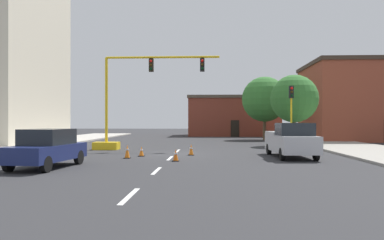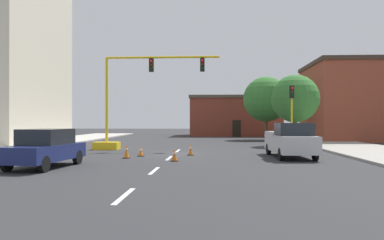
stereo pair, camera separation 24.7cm
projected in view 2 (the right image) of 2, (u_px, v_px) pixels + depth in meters
name	position (u px, v px, depth m)	size (l,w,h in m)	color
ground_plane	(174.00, 154.00, 24.85)	(160.00, 160.00, 0.00)	#2D2D30
sidewalk_left	(32.00, 144.00, 33.56)	(6.00, 56.00, 0.14)	#B2ADA3
sidewalk_right	(343.00, 145.00, 32.11)	(6.00, 56.00, 0.14)	#9E998E
lane_stripe_seg_0	(124.00, 196.00, 10.87)	(0.16, 2.40, 0.01)	silver
lane_stripe_seg_1	(154.00, 171.00, 16.36)	(0.16, 2.40, 0.01)	silver
lane_stripe_seg_2	(169.00, 158.00, 21.85)	(0.16, 2.40, 0.01)	silver
lane_stripe_seg_3	(178.00, 151.00, 27.34)	(0.16, 2.40, 0.01)	silver
building_brick_center	(235.00, 116.00, 55.72)	(12.68, 9.36, 5.58)	brown
building_row_right	(369.00, 102.00, 42.25)	(13.05, 10.87, 8.42)	brown
traffic_signal_gantry	(123.00, 119.00, 28.46)	(9.18, 1.20, 6.83)	yellow
traffic_light_pole_right	(292.00, 102.00, 29.69)	(0.32, 0.47, 4.80)	yellow
tree_right_far	(266.00, 99.00, 43.25)	(5.04, 5.04, 7.05)	brown
tree_right_mid	(295.00, 99.00, 32.70)	(4.03, 4.03, 6.01)	brown
pickup_truck_silver	(290.00, 141.00, 22.30)	(2.21, 5.48, 1.99)	#BCBCC1
sedan_navy_near_left	(45.00, 148.00, 17.47)	(2.30, 4.66, 1.74)	navy
traffic_cone_roadside_a	(174.00, 155.00, 20.21)	(0.36, 0.36, 0.63)	black
traffic_cone_roadside_b	(191.00, 150.00, 23.74)	(0.36, 0.36, 0.70)	black
traffic_cone_roadside_c	(141.00, 151.00, 23.06)	(0.36, 0.36, 0.60)	black
traffic_cone_roadside_d	(126.00, 151.00, 21.80)	(0.36, 0.36, 0.78)	black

